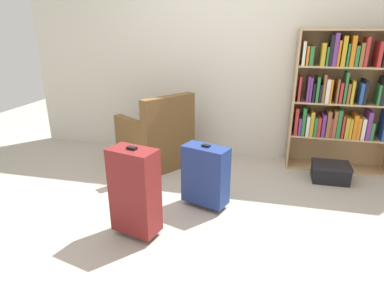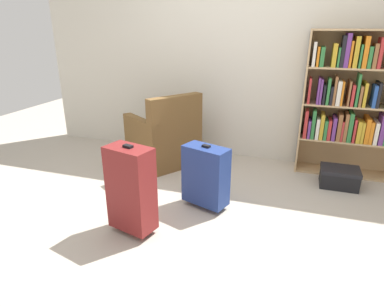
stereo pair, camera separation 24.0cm
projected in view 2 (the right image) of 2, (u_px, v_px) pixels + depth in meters
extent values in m
plane|color=#B2A899|center=(197.00, 218.00, 3.04)|extent=(9.44, 9.44, 0.00)
cube|color=beige|center=(239.00, 55.00, 4.11)|extent=(5.39, 0.10, 2.60)
cube|color=tan|center=(303.00, 103.00, 3.84)|extent=(0.02, 0.33, 1.61)
cube|color=tan|center=(356.00, 104.00, 3.81)|extent=(1.17, 0.02, 1.61)
cube|color=tan|center=(346.00, 172.00, 3.96)|extent=(1.13, 0.31, 0.02)
cube|color=tan|center=(351.00, 140.00, 3.81)|extent=(1.13, 0.31, 0.02)
cube|color=tan|center=(358.00, 106.00, 3.67)|extent=(1.13, 0.31, 0.02)
cube|color=tan|center=(364.00, 68.00, 3.53)|extent=(1.13, 0.31, 0.02)
cube|color=tan|center=(371.00, 30.00, 3.39)|extent=(1.13, 0.31, 0.02)
cube|color=#B22D2D|center=(306.00, 123.00, 3.86)|extent=(0.04, 0.20, 0.32)
cube|color=#66337F|center=(309.00, 127.00, 3.89)|extent=(0.03, 0.27, 0.21)
cube|color=#2D7238|center=(313.00, 123.00, 3.84)|extent=(0.04, 0.21, 0.33)
cube|color=silver|center=(317.00, 127.00, 3.85)|extent=(0.04, 0.23, 0.24)
cube|color=gold|center=(322.00, 125.00, 3.83)|extent=(0.04, 0.24, 0.29)
cube|color=#2D7238|center=(325.00, 128.00, 3.83)|extent=(0.03, 0.24, 0.22)
cube|color=#B22D2D|center=(329.00, 129.00, 3.81)|extent=(0.04, 0.23, 0.23)
cube|color=#66337F|center=(333.00, 127.00, 3.80)|extent=(0.04, 0.26, 0.26)
cube|color=brown|center=(339.00, 126.00, 3.77)|extent=(0.04, 0.22, 0.30)
cube|color=#B22D2D|center=(341.00, 130.00, 3.77)|extent=(0.02, 0.23, 0.23)
cube|color=brown|center=(345.00, 126.00, 3.75)|extent=(0.04, 0.23, 0.31)
cube|color=#2D7238|center=(349.00, 126.00, 3.75)|extent=(0.04, 0.28, 0.32)
cube|color=#B22D2D|center=(353.00, 129.00, 3.75)|extent=(0.03, 0.27, 0.26)
cube|color=gold|center=(358.00, 131.00, 3.71)|extent=(0.04, 0.21, 0.24)
cube|color=gold|center=(362.00, 131.00, 3.69)|extent=(0.03, 0.20, 0.23)
cube|color=orange|center=(366.00, 129.00, 3.71)|extent=(0.04, 0.28, 0.28)
cube|color=orange|center=(370.00, 131.00, 3.69)|extent=(0.04, 0.25, 0.25)
cube|color=silver|center=(375.00, 131.00, 3.68)|extent=(0.04, 0.26, 0.24)
cube|color=#66337F|center=(381.00, 129.00, 3.65)|extent=(0.04, 0.24, 0.32)
cube|color=#2D7238|center=(384.00, 134.00, 3.67)|extent=(0.03, 0.27, 0.20)
cube|color=#B22D2D|center=(309.00, 90.00, 3.72)|extent=(0.03, 0.20, 0.28)
cube|color=#66337F|center=(318.00, 90.00, 3.71)|extent=(0.02, 0.24, 0.28)
cube|color=#66337F|center=(321.00, 91.00, 3.72)|extent=(0.02, 0.27, 0.27)
cube|color=black|center=(324.00, 94.00, 3.71)|extent=(0.02, 0.26, 0.21)
cube|color=#2D7238|center=(328.00, 91.00, 3.67)|extent=(0.03, 0.21, 0.28)
cube|color=black|center=(331.00, 95.00, 3.67)|extent=(0.03, 0.20, 0.20)
cube|color=brown|center=(335.00, 90.00, 3.64)|extent=(0.03, 0.21, 0.31)
cube|color=silver|center=(338.00, 92.00, 3.66)|extent=(0.04, 0.26, 0.26)
cube|color=orange|center=(342.00, 93.00, 3.63)|extent=(0.02, 0.21, 0.26)
cube|color=brown|center=(348.00, 92.00, 3.63)|extent=(0.02, 0.25, 0.27)
cube|color=#B22D2D|center=(352.00, 94.00, 3.62)|extent=(0.03, 0.24, 0.23)
cube|color=#2D7238|center=(357.00, 90.00, 3.57)|extent=(0.03, 0.19, 0.34)
cube|color=brown|center=(359.00, 95.00, 3.61)|extent=(0.03, 0.27, 0.22)
cube|color=gold|center=(364.00, 94.00, 3.59)|extent=(0.03, 0.27, 0.25)
cube|color=#264C99|center=(374.00, 96.00, 3.54)|extent=(0.03, 0.20, 0.23)
cube|color=black|center=(377.00, 94.00, 3.55)|extent=(0.03, 0.26, 0.26)
cube|color=silver|center=(314.00, 54.00, 3.59)|extent=(0.03, 0.21, 0.25)
cube|color=orange|center=(318.00, 56.00, 3.60)|extent=(0.02, 0.25, 0.20)
cube|color=#2D7238|center=(322.00, 56.00, 3.60)|extent=(0.04, 0.27, 0.20)
cube|color=gold|center=(334.00, 55.00, 3.53)|extent=(0.04, 0.20, 0.24)
cube|color=#2D7238|center=(338.00, 57.00, 3.52)|extent=(0.02, 0.20, 0.20)
cube|color=black|center=(343.00, 51.00, 3.49)|extent=(0.04, 0.19, 0.32)
cube|color=#66337F|center=(347.00, 50.00, 3.51)|extent=(0.04, 0.27, 0.34)
cube|color=orange|center=(350.00, 54.00, 3.50)|extent=(0.02, 0.26, 0.27)
cube|color=gold|center=(355.00, 52.00, 3.48)|extent=(0.04, 0.26, 0.31)
cube|color=#2D7238|center=(360.00, 56.00, 3.47)|extent=(0.02, 0.24, 0.23)
cube|color=orange|center=(364.00, 52.00, 3.46)|extent=(0.04, 0.26, 0.31)
cube|color=#2D7238|center=(369.00, 57.00, 3.44)|extent=(0.04, 0.21, 0.22)
cube|color=brown|center=(374.00, 56.00, 3.42)|extent=(0.04, 0.21, 0.25)
cube|color=#B22D2D|center=(379.00, 53.00, 3.39)|extent=(0.03, 0.21, 0.30)
cube|color=brown|center=(163.00, 147.00, 4.21)|extent=(0.97, 0.97, 0.40)
cube|color=#91724F|center=(162.00, 129.00, 4.12)|extent=(0.76, 0.74, 0.08)
cube|color=brown|center=(175.00, 117.00, 3.83)|extent=(0.50, 0.64, 0.50)
cube|color=brown|center=(182.00, 120.00, 4.26)|extent=(0.63, 0.48, 0.22)
cube|color=brown|center=(141.00, 128.00, 3.93)|extent=(0.63, 0.48, 0.22)
cylinder|color=red|center=(205.00, 169.00, 3.95)|extent=(0.08, 0.08, 0.10)
torus|color=red|center=(209.00, 169.00, 3.93)|extent=(0.06, 0.01, 0.06)
cube|color=black|center=(339.00, 178.00, 3.61)|extent=(0.39, 0.29, 0.18)
cube|color=black|center=(340.00, 170.00, 3.58)|extent=(0.40, 0.30, 0.04)
cube|color=maroon|center=(131.00, 189.00, 2.69)|extent=(0.42, 0.30, 0.71)
cube|color=black|center=(128.00, 146.00, 2.56)|extent=(0.09, 0.06, 0.02)
cylinder|color=black|center=(123.00, 224.00, 2.89)|extent=(0.06, 0.06, 0.05)
cylinder|color=black|center=(146.00, 233.00, 2.76)|extent=(0.06, 0.06, 0.05)
cube|color=navy|center=(206.00, 175.00, 3.11)|extent=(0.47, 0.33, 0.56)
cube|color=black|center=(206.00, 146.00, 3.01)|extent=(0.08, 0.06, 0.02)
cylinder|color=black|center=(193.00, 199.00, 3.30)|extent=(0.06, 0.06, 0.05)
cylinder|color=black|center=(218.00, 209.00, 3.14)|extent=(0.06, 0.06, 0.05)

